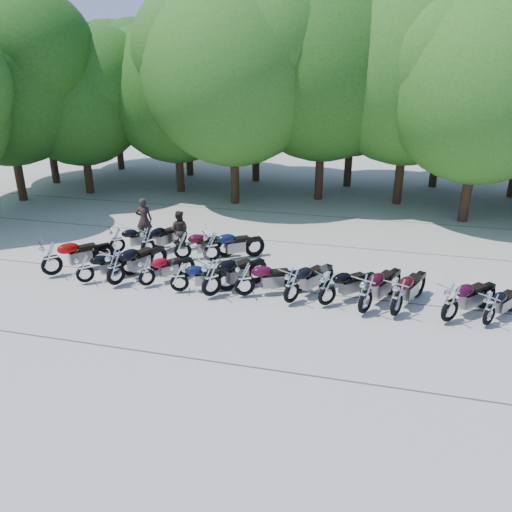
% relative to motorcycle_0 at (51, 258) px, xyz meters
% --- Properties ---
extents(ground, '(90.00, 90.00, 0.00)m').
position_rel_motorcycle_0_xyz_m(ground, '(6.99, -0.58, -0.71)').
color(ground, '#A5A295').
rests_on(ground, ground).
extents(tree_0, '(7.50, 7.50, 9.21)m').
position_rel_motorcycle_0_xyz_m(tree_0, '(-8.43, 12.40, 4.74)').
color(tree_0, '#3A2614').
rests_on(tree_0, ground).
extents(tree_1, '(6.97, 6.97, 8.55)m').
position_rel_motorcycle_0_xyz_m(tree_1, '(-5.05, 10.65, 4.35)').
color(tree_1, '#3A2614').
rests_on(tree_1, ground).
extents(tree_2, '(7.31, 7.31, 8.97)m').
position_rel_motorcycle_0_xyz_m(tree_2, '(-0.26, 12.26, 4.60)').
color(tree_2, '#3A2614').
rests_on(tree_2, ground).
extents(tree_3, '(8.70, 8.70, 10.67)m').
position_rel_motorcycle_0_xyz_m(tree_3, '(3.42, 10.66, 5.61)').
color(tree_3, '#3A2614').
rests_on(tree_3, ground).
extents(tree_4, '(9.13, 9.13, 11.20)m').
position_rel_motorcycle_0_xyz_m(tree_4, '(7.53, 12.51, 5.93)').
color(tree_4, '#3A2614').
rests_on(tree_4, ground).
extents(tree_5, '(9.04, 9.04, 11.10)m').
position_rel_motorcycle_0_xyz_m(tree_5, '(11.60, 12.62, 5.86)').
color(tree_5, '#3A2614').
rests_on(tree_5, ground).
extents(tree_6, '(8.00, 8.00, 9.82)m').
position_rel_motorcycle_0_xyz_m(tree_6, '(14.54, 10.23, 5.10)').
color(tree_6, '#3A2614').
rests_on(tree_6, ground).
extents(tree_9, '(7.59, 7.59, 9.32)m').
position_rel_motorcycle_0_xyz_m(tree_9, '(-6.54, 17.01, 4.81)').
color(tree_9, '#3A2614').
rests_on(tree_9, ground).
extents(tree_10, '(7.78, 7.78, 9.55)m').
position_rel_motorcycle_0_xyz_m(tree_10, '(-1.30, 16.39, 4.95)').
color(tree_10, '#3A2614').
rests_on(tree_10, ground).
extents(tree_11, '(7.56, 7.56, 9.28)m').
position_rel_motorcycle_0_xyz_m(tree_11, '(3.23, 15.84, 4.79)').
color(tree_11, '#3A2614').
rests_on(tree_11, ground).
extents(tree_12, '(7.88, 7.88, 9.67)m').
position_rel_motorcycle_0_xyz_m(tree_12, '(8.79, 15.88, 5.01)').
color(tree_12, '#3A2614').
rests_on(tree_12, ground).
extents(tree_13, '(8.31, 8.31, 10.20)m').
position_rel_motorcycle_0_xyz_m(tree_13, '(13.68, 16.89, 5.33)').
color(tree_13, '#3A2614').
rests_on(tree_13, ground).
extents(tree_17, '(8.31, 8.31, 10.20)m').
position_rel_motorcycle_0_xyz_m(tree_17, '(-7.69, 8.42, 5.33)').
color(tree_17, '#3A2614').
rests_on(tree_17, ground).
extents(motorcycle_0, '(2.23, 2.39, 1.42)m').
position_rel_motorcycle_0_xyz_m(motorcycle_0, '(0.00, 0.00, 0.00)').
color(motorcycle_0, '#920705').
rests_on(motorcycle_0, ground).
extents(motorcycle_1, '(1.96, 1.88, 1.18)m').
position_rel_motorcycle_0_xyz_m(motorcycle_1, '(1.42, -0.24, -0.12)').
color(motorcycle_1, black).
rests_on(motorcycle_1, ground).
extents(motorcycle_2, '(1.70, 2.62, 1.43)m').
position_rel_motorcycle_0_xyz_m(motorcycle_2, '(2.51, -0.17, 0.00)').
color(motorcycle_2, black).
rests_on(motorcycle_2, ground).
extents(motorcycle_3, '(1.76, 1.96, 1.15)m').
position_rel_motorcycle_0_xyz_m(motorcycle_3, '(3.52, 0.03, -0.14)').
color(motorcycle_3, maroon).
rests_on(motorcycle_3, ground).
extents(motorcycle_4, '(2.17, 1.31, 1.18)m').
position_rel_motorcycle_0_xyz_m(motorcycle_4, '(4.73, -0.12, -0.12)').
color(motorcycle_4, '#0B1333').
rests_on(motorcycle_4, ground).
extents(motorcycle_5, '(2.13, 2.47, 1.42)m').
position_rel_motorcycle_0_xyz_m(motorcycle_5, '(5.84, -0.20, 0.00)').
color(motorcycle_5, black).
rests_on(motorcycle_5, ground).
extents(motorcycle_6, '(2.38, 1.64, 1.30)m').
position_rel_motorcycle_0_xyz_m(motorcycle_6, '(6.83, 0.08, -0.06)').
color(motorcycle_6, '#3F081F').
rests_on(motorcycle_6, ground).
extents(motorcycle_7, '(1.80, 2.40, 1.33)m').
position_rel_motorcycle_0_xyz_m(motorcycle_7, '(8.35, -0.04, -0.04)').
color(motorcycle_7, black).
rests_on(motorcycle_7, ground).
extents(motorcycle_8, '(2.09, 2.07, 1.27)m').
position_rel_motorcycle_0_xyz_m(motorcycle_8, '(9.42, 0.07, -0.07)').
color(motorcycle_8, black).
rests_on(motorcycle_8, ground).
extents(motorcycle_9, '(1.79, 2.59, 1.42)m').
position_rel_motorcycle_0_xyz_m(motorcycle_9, '(10.56, -0.17, 0.00)').
color(motorcycle_9, black).
rests_on(motorcycle_9, ground).
extents(motorcycle_10, '(1.65, 2.51, 1.37)m').
position_rel_motorcycle_0_xyz_m(motorcycle_10, '(11.44, -0.11, -0.03)').
color(motorcycle_10, '#3B080F').
rests_on(motorcycle_10, ground).
extents(motorcycle_11, '(2.15, 2.26, 1.35)m').
position_rel_motorcycle_0_xyz_m(motorcycle_11, '(12.90, -0.11, -0.03)').
color(motorcycle_11, '#31061C').
rests_on(motorcycle_11, ground).
extents(motorcycle_12, '(1.71, 2.02, 1.16)m').
position_rel_motorcycle_0_xyz_m(motorcycle_12, '(13.95, -0.03, -0.13)').
color(motorcycle_12, black).
rests_on(motorcycle_12, ground).
extents(motorcycle_13, '(2.04, 1.77, 1.18)m').
position_rel_motorcycle_0_xyz_m(motorcycle_13, '(1.08, 2.53, -0.12)').
color(motorcycle_13, black).
rests_on(motorcycle_13, ground).
extents(motorcycle_14, '(1.57, 2.38, 1.30)m').
position_rel_motorcycle_0_xyz_m(motorcycle_14, '(2.37, 2.51, -0.06)').
color(motorcycle_14, black).
rests_on(motorcycle_14, ground).
extents(motorcycle_15, '(2.30, 1.63, 1.27)m').
position_rel_motorcycle_0_xyz_m(motorcycle_15, '(3.79, 2.49, -0.08)').
color(motorcycle_15, '#3D0815').
rests_on(motorcycle_15, ground).
extents(motorcycle_16, '(2.34, 1.97, 1.33)m').
position_rel_motorcycle_0_xyz_m(motorcycle_16, '(4.91, 2.56, -0.04)').
color(motorcycle_16, '#0E173D').
rests_on(motorcycle_16, ground).
extents(rider_0, '(0.75, 0.57, 1.83)m').
position_rel_motorcycle_0_xyz_m(rider_0, '(1.46, 4.15, 0.21)').
color(rider_0, black).
rests_on(rider_0, ground).
extents(rider_1, '(0.79, 0.62, 1.58)m').
position_rel_motorcycle_0_xyz_m(rider_1, '(3.23, 3.58, 0.08)').
color(rider_1, '#2B261D').
rests_on(rider_1, ground).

